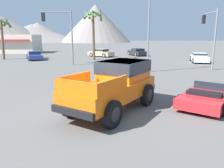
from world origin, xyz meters
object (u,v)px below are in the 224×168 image
parked_car_tan (101,53)px  palm_tree_short (0,27)px  parked_car_dark (137,52)px  orange_pickup_truck (116,82)px  street_lamp_post (149,20)px  red_convertible_car (207,96)px  traffic_light_crosswalk (210,28)px  parked_car_white (199,57)px  parked_car_blue (34,55)px  traffic_light_main (60,27)px  palm_tree_leaning (93,22)px

parked_car_tan → palm_tree_short: bearing=141.8°
palm_tree_short → parked_car_dark: bearing=18.1°
orange_pickup_truck → street_lamp_post: (2.98, 10.22, 3.37)m
red_convertible_car → parked_car_tan: (-6.23, 24.95, 0.22)m
traffic_light_crosswalk → palm_tree_short: 26.22m
parked_car_tan → traffic_light_crosswalk: traffic_light_crosswalk is taller
red_convertible_car → parked_car_white: parked_car_white is taller
parked_car_blue → red_convertible_car: bearing=101.4°
parked_car_blue → parked_car_dark: bearing=178.0°
parked_car_white → traffic_light_crosswalk: 6.24m
red_convertible_car → parked_car_tan: 25.72m
parked_car_dark → parked_car_white: bearing=-75.6°
parked_car_white → red_convertible_car: bearing=-96.8°
traffic_light_crosswalk → palm_tree_short: palm_tree_short is taller
red_convertible_car → palm_tree_short: bearing=169.0°
parked_car_white → traffic_light_crosswalk: (-1.24, -5.12, 3.34)m
parked_car_tan → traffic_light_crosswalk: (11.37, -12.75, 3.32)m
traffic_light_main → traffic_light_crosswalk: traffic_light_main is taller
parked_car_white → parked_car_blue: parked_car_blue is taller
parked_car_dark → traffic_light_crosswalk: bearing=-90.0°
parked_car_blue → street_lamp_post: (13.99, -10.90, 3.95)m
orange_pickup_truck → traffic_light_crosswalk: traffic_light_crosswalk is taller
parked_car_blue → street_lamp_post: street_lamp_post is taller
traffic_light_crosswalk → parked_car_dark: bearing=19.8°
palm_tree_short → red_convertible_car: bearing=-46.4°
orange_pickup_truck → street_lamp_post: street_lamp_post is taller
traffic_light_crosswalk → palm_tree_leaning: 14.36m
red_convertible_car → street_lamp_post: (-1.31, 9.63, 4.15)m
red_convertible_car → street_lamp_post: size_ratio=0.59×
parked_car_blue → palm_tree_leaning: size_ratio=0.72×
street_lamp_post → traffic_light_crosswalk: bearing=21.7°
parked_car_tan → traffic_light_crosswalk: bearing=-104.1°
parked_car_tan → palm_tree_leaning: palm_tree_leaning is taller
red_convertible_car → parked_car_blue: 25.61m
palm_tree_leaning → palm_tree_short: bearing=176.1°
parked_car_white → palm_tree_short: bearing=-173.9°
red_convertible_car → traffic_light_crosswalk: traffic_light_crosswalk is taller
orange_pickup_truck → palm_tree_leaning: size_ratio=0.79×
parked_car_tan → traffic_light_crosswalk: 17.40m
palm_tree_short → palm_tree_leaning: (12.68, -0.87, 0.64)m
red_convertible_car → traffic_light_crosswalk: (5.14, 12.20, 3.54)m
palm_tree_leaning → parked_car_white: bearing=-10.5°
parked_car_tan → parked_car_dark: bearing=-36.8°
palm_tree_short → palm_tree_leaning: 12.72m
parked_car_dark → red_convertible_car: bearing=-109.3°
parked_car_white → palm_tree_leaning: palm_tree_leaning is taller
parked_car_blue → traffic_light_main: size_ratio=0.81×
street_lamp_post → red_convertible_car: bearing=-82.3°
traffic_light_crosswalk → palm_tree_short: (-24.81, 8.46, 0.48)m
parked_car_blue → traffic_light_main: (5.11, -5.94, 3.53)m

